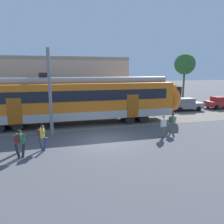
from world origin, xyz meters
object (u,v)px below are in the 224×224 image
at_px(pedestrian_yellow, 42,135).
at_px(pedestrian_grey, 172,121).
at_px(pedestrian_green, 19,141).
at_px(parked_car_red, 220,102).
at_px(parked_car_grey, 186,104).
at_px(pedestrian_white, 163,125).

bearing_deg(pedestrian_yellow, pedestrian_grey, 7.13).
xyz_separation_m(pedestrian_yellow, pedestrian_grey, (9.71, 1.22, 0.00)).
height_order(pedestrian_green, parked_car_red, pedestrian_green).
bearing_deg(pedestrian_yellow, parked_car_red, 24.41).
height_order(pedestrian_grey, parked_car_red, pedestrian_grey).
relative_size(pedestrian_yellow, parked_car_grey, 0.41).
height_order(pedestrian_green, parked_car_grey, pedestrian_green).
xyz_separation_m(pedestrian_green, pedestrian_grey, (10.90, 2.07, 0.00)).
distance_m(pedestrian_grey, parked_car_red, 15.07).
xyz_separation_m(pedestrian_grey, parked_car_red, (12.26, 8.76, -0.21)).
distance_m(pedestrian_green, parked_car_grey, 20.75).
distance_m(pedestrian_yellow, parked_car_grey, 19.29).
distance_m(pedestrian_yellow, pedestrian_white, 8.54).
relative_size(pedestrian_white, parked_car_red, 0.41).
distance_m(pedestrian_green, pedestrian_yellow, 1.46).
relative_size(pedestrian_white, parked_car_grey, 0.41).
bearing_deg(pedestrian_grey, pedestrian_white, -146.76).
distance_m(parked_car_grey, parked_car_red, 5.32).
xyz_separation_m(pedestrian_green, parked_car_grey, (17.84, 10.58, -0.21)).
bearing_deg(pedestrian_white, parked_car_red, 35.34).
bearing_deg(pedestrian_grey, pedestrian_yellow, -172.87).
relative_size(pedestrian_grey, parked_car_grey, 0.41).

